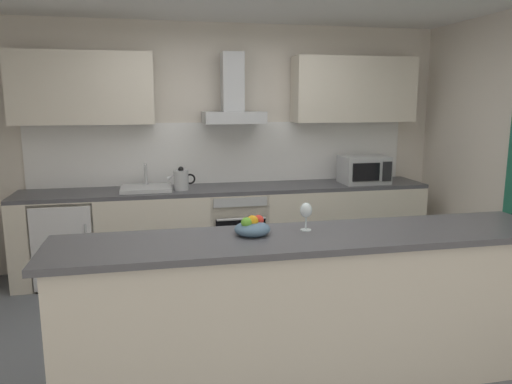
# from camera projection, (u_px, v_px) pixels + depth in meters

# --- Properties ---
(ground) EXTENTS (5.83, 4.87, 0.02)m
(ground) POSITION_uv_depth(u_px,v_px,m) (263.00, 341.00, 3.68)
(ground) COLOR slate
(wall_back) EXTENTS (5.83, 0.12, 2.60)m
(wall_back) POSITION_uv_depth(u_px,v_px,m) (224.00, 146.00, 5.35)
(wall_back) COLOR silver
(wall_back) RESTS_ON ground
(backsplash_tile) EXTENTS (4.11, 0.02, 0.66)m
(backsplash_tile) POSITION_uv_depth(u_px,v_px,m) (225.00, 153.00, 5.29)
(backsplash_tile) COLOR white
(counter_back) EXTENTS (4.25, 0.60, 0.90)m
(counter_back) POSITION_uv_depth(u_px,v_px,m) (230.00, 229.00, 5.14)
(counter_back) COLOR beige
(counter_back) RESTS_ON ground
(counter_island) EXTENTS (3.14, 0.64, 0.98)m
(counter_island) POSITION_uv_depth(u_px,v_px,m) (311.00, 309.00, 3.04)
(counter_island) COLOR beige
(counter_island) RESTS_ON ground
(upper_cabinets) EXTENTS (4.20, 0.32, 0.70)m
(upper_cabinets) POSITION_uv_depth(u_px,v_px,m) (226.00, 89.00, 5.02)
(upper_cabinets) COLOR beige
(oven) EXTENTS (0.60, 0.62, 0.80)m
(oven) POSITION_uv_depth(u_px,v_px,m) (236.00, 228.00, 5.13)
(oven) COLOR slate
(oven) RESTS_ON ground
(refrigerator) EXTENTS (0.58, 0.60, 0.85)m
(refrigerator) POSITION_uv_depth(u_px,v_px,m) (67.00, 241.00, 4.78)
(refrigerator) COLOR white
(refrigerator) RESTS_ON ground
(microwave) EXTENTS (0.50, 0.38, 0.30)m
(microwave) POSITION_uv_depth(u_px,v_px,m) (364.00, 170.00, 5.28)
(microwave) COLOR #B7BABC
(microwave) RESTS_ON counter_back
(sink) EXTENTS (0.50, 0.40, 0.26)m
(sink) POSITION_uv_depth(u_px,v_px,m) (146.00, 188.00, 4.86)
(sink) COLOR silver
(sink) RESTS_ON counter_back
(kettle) EXTENTS (0.29, 0.15, 0.24)m
(kettle) POSITION_uv_depth(u_px,v_px,m) (181.00, 180.00, 4.88)
(kettle) COLOR #B7BABC
(kettle) RESTS_ON counter_back
(range_hood) EXTENTS (0.62, 0.45, 0.72)m
(range_hood) POSITION_uv_depth(u_px,v_px,m) (233.00, 101.00, 5.01)
(range_hood) COLOR #B7BABC
(wine_glass) EXTENTS (0.08, 0.08, 0.18)m
(wine_glass) POSITION_uv_depth(u_px,v_px,m) (306.00, 211.00, 3.02)
(wine_glass) COLOR silver
(wine_glass) RESTS_ON counter_island
(fruit_bowl) EXTENTS (0.22, 0.22, 0.13)m
(fruit_bowl) POSITION_uv_depth(u_px,v_px,m) (252.00, 228.00, 2.94)
(fruit_bowl) COLOR slate
(fruit_bowl) RESTS_ON counter_island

